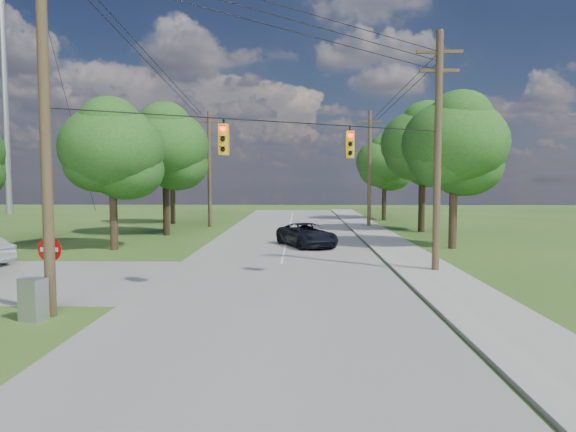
{
  "coord_description": "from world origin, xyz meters",
  "views": [
    {
      "loc": [
        2.9,
        -14.63,
        4.08
      ],
      "look_at": [
        2.44,
        5.0,
        2.7
      ],
      "focal_mm": 32.0,
      "sensor_mm": 36.0,
      "label": 1
    }
  ],
  "objects_px": {
    "pole_north_e": "(369,168)",
    "do_not_enter_sign": "(50,257)",
    "car_main_north": "(307,235)",
    "pole_sw": "(45,107)",
    "pole_ne": "(438,148)",
    "pole_north_w": "(209,168)",
    "control_cabinet": "(33,300)"
  },
  "relations": [
    {
      "from": "pole_north_e",
      "to": "do_not_enter_sign",
      "type": "bearing_deg",
      "value": -115.12
    },
    {
      "from": "pole_north_e",
      "to": "car_main_north",
      "type": "xyz_separation_m",
      "value": [
        -5.59,
        -13.36,
        -4.4
      ]
    },
    {
      "from": "pole_sw",
      "to": "do_not_enter_sign",
      "type": "height_order",
      "value": "pole_sw"
    },
    {
      "from": "pole_ne",
      "to": "pole_north_e",
      "type": "relative_size",
      "value": 1.05
    },
    {
      "from": "pole_north_w",
      "to": "pole_sw",
      "type": "bearing_deg",
      "value": -89.23
    },
    {
      "from": "pole_sw",
      "to": "car_main_north",
      "type": "distance_m",
      "value": 18.88
    },
    {
      "from": "car_main_north",
      "to": "control_cabinet",
      "type": "xyz_separation_m",
      "value": [
        -8.14,
        -16.81,
        -0.11
      ]
    },
    {
      "from": "car_main_north",
      "to": "control_cabinet",
      "type": "relative_size",
      "value": 4.08
    },
    {
      "from": "car_main_north",
      "to": "control_cabinet",
      "type": "distance_m",
      "value": 18.68
    },
    {
      "from": "car_main_north",
      "to": "control_cabinet",
      "type": "bearing_deg",
      "value": -139.58
    },
    {
      "from": "pole_north_w",
      "to": "pole_ne",
      "type": "bearing_deg",
      "value": -57.71
    },
    {
      "from": "pole_ne",
      "to": "control_cabinet",
      "type": "bearing_deg",
      "value": -149.25
    },
    {
      "from": "pole_sw",
      "to": "do_not_enter_sign",
      "type": "bearing_deg",
      "value": 115.39
    },
    {
      "from": "pole_sw",
      "to": "do_not_enter_sign",
      "type": "distance_m",
      "value": 4.54
    },
    {
      "from": "pole_north_w",
      "to": "car_main_north",
      "type": "height_order",
      "value": "pole_north_w"
    },
    {
      "from": "pole_ne",
      "to": "control_cabinet",
      "type": "relative_size",
      "value": 8.44
    },
    {
      "from": "pole_sw",
      "to": "pole_ne",
      "type": "xyz_separation_m",
      "value": [
        13.5,
        7.6,
        -0.76
      ]
    },
    {
      "from": "pole_north_e",
      "to": "control_cabinet",
      "type": "height_order",
      "value": "pole_north_e"
    },
    {
      "from": "pole_north_w",
      "to": "pole_north_e",
      "type": "bearing_deg",
      "value": 0.0
    },
    {
      "from": "pole_sw",
      "to": "pole_north_w",
      "type": "bearing_deg",
      "value": 90.77
    },
    {
      "from": "pole_sw",
      "to": "pole_ne",
      "type": "bearing_deg",
      "value": 29.38
    },
    {
      "from": "pole_ne",
      "to": "do_not_enter_sign",
      "type": "bearing_deg",
      "value": -152.27
    },
    {
      "from": "pole_ne",
      "to": "pole_north_w",
      "type": "distance_m",
      "value": 26.03
    },
    {
      "from": "pole_ne",
      "to": "control_cabinet",
      "type": "distance_m",
      "value": 16.7
    },
    {
      "from": "control_cabinet",
      "to": "car_main_north",
      "type": "bearing_deg",
      "value": 82.53
    },
    {
      "from": "pole_ne",
      "to": "do_not_enter_sign",
      "type": "distance_m",
      "value": 15.92
    },
    {
      "from": "car_main_north",
      "to": "do_not_enter_sign",
      "type": "xyz_separation_m",
      "value": [
        -8.1,
        -15.83,
        0.98
      ]
    },
    {
      "from": "pole_north_w",
      "to": "control_cabinet",
      "type": "relative_size",
      "value": 8.03
    },
    {
      "from": "pole_sw",
      "to": "car_main_north",
      "type": "xyz_separation_m",
      "value": [
        7.91,
        16.24,
        -5.49
      ]
    },
    {
      "from": "pole_north_e",
      "to": "pole_north_w",
      "type": "distance_m",
      "value": 13.9
    },
    {
      "from": "pole_north_e",
      "to": "pole_north_w",
      "type": "xyz_separation_m",
      "value": [
        -13.9,
        0.0,
        0.0
      ]
    },
    {
      "from": "pole_north_e",
      "to": "pole_north_w",
      "type": "relative_size",
      "value": 1.0
    }
  ]
}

